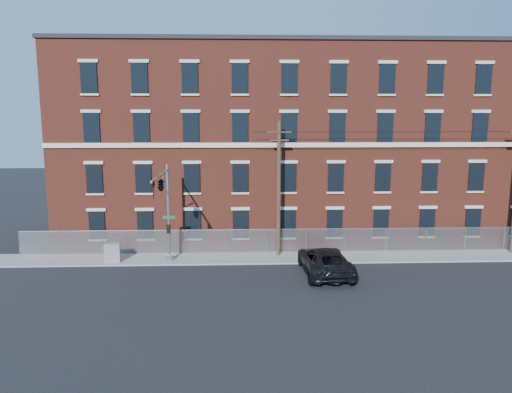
{
  "coord_description": "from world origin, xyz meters",
  "views": [
    {
      "loc": [
        -1.04,
        -29.61,
        10.47
      ],
      "look_at": [
        0.25,
        4.0,
        4.85
      ],
      "focal_mm": 33.91,
      "sensor_mm": 36.0,
      "label": 1
    }
  ],
  "objects": [
    {
      "name": "ground",
      "position": [
        0.0,
        0.0,
        0.0
      ],
      "size": [
        140.0,
        140.0,
        0.0
      ],
      "primitive_type": "plane",
      "color": "black",
      "rests_on": "ground"
    },
    {
      "name": "chain_link_fence",
      "position": [
        12.0,
        6.3,
        1.06
      ],
      "size": [
        59.06,
        0.06,
        1.85
      ],
      "color": "#A5A8AD",
      "rests_on": "ground"
    },
    {
      "name": "sidewalk",
      "position": [
        12.0,
        5.0,
        0.06
      ],
      "size": [
        65.0,
        3.0,
        0.12
      ],
      "primitive_type": "cube",
      "color": "gray",
      "rests_on": "ground"
    },
    {
      "name": "pickup_truck",
      "position": [
        4.77,
        1.36,
        0.89
      ],
      "size": [
        3.15,
        6.51,
        1.79
      ],
      "primitive_type": "imported",
      "rotation": [
        0.0,
        0.0,
        3.17
      ],
      "color": "black",
      "rests_on": "ground"
    },
    {
      "name": "utility_cabinet",
      "position": [
        -10.05,
        4.2,
        0.79
      ],
      "size": [
        1.14,
        0.67,
        1.35
      ],
      "primitive_type": "cube",
      "rotation": [
        0.0,
        0.0,
        0.13
      ],
      "color": "slate",
      "rests_on": "sidewalk"
    },
    {
      "name": "mill_building",
      "position": [
        12.0,
        13.93,
        8.15
      ],
      "size": [
        55.3,
        14.32,
        16.3
      ],
      "color": "maroon",
      "rests_on": "ground"
    },
    {
      "name": "utility_pole_near",
      "position": [
        2.0,
        5.6,
        5.34
      ],
      "size": [
        1.8,
        0.28,
        10.0
      ],
      "color": "#3F2F1F",
      "rests_on": "ground"
    },
    {
      "name": "traffic_signal_mast",
      "position": [
        -6.0,
        2.18,
        5.39
      ],
      "size": [
        0.9,
        6.75,
        7.0
      ],
      "color": "#9EA0A5",
      "rests_on": "ground"
    }
  ]
}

